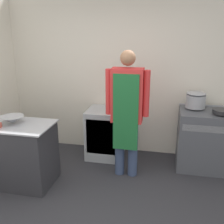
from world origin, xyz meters
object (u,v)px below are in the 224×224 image
object	(u,v)px
stove	(205,140)
stock_pot	(196,100)
fridge_unit	(106,133)
person_cook	(127,108)
saute_pan	(222,111)
mixing_bowl	(12,120)

from	to	relation	value
stove	stock_pot	bearing A→B (deg)	149.19
stove	fridge_unit	bearing A→B (deg)	178.21
person_cook	saute_pan	bearing A→B (deg)	15.62
mixing_bowl	stock_pot	world-z (taller)	stock_pot
fridge_unit	stock_pot	world-z (taller)	stock_pot
stove	fridge_unit	size ratio (longest dim) A/B	1.13
fridge_unit	saute_pan	bearing A→B (deg)	-5.15
stove	person_cook	distance (m)	1.39
person_cook	saute_pan	size ratio (longest dim) A/B	6.87
fridge_unit	mixing_bowl	size ratio (longest dim) A/B	2.63
fridge_unit	stove	bearing A→B (deg)	-1.79
fridge_unit	stock_pot	xyz separation A→B (m)	(1.42, 0.06, 0.65)
saute_pan	stock_pot	bearing A→B (deg)	147.99
saute_pan	person_cook	bearing A→B (deg)	-164.38
saute_pan	fridge_unit	bearing A→B (deg)	174.85
stove	stock_pot	world-z (taller)	stock_pot
fridge_unit	person_cook	world-z (taller)	person_cook
stove	mixing_bowl	world-z (taller)	mixing_bowl
person_cook	stock_pot	bearing A→B (deg)	31.25
person_cook	mixing_bowl	bearing A→B (deg)	-161.98
stove	mixing_bowl	xyz separation A→B (m)	(-2.66, -0.97, 0.47)
stove	fridge_unit	distance (m)	1.61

